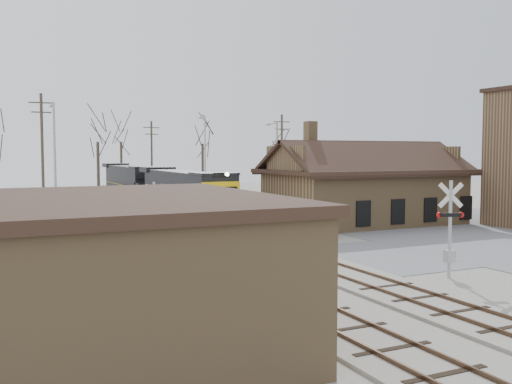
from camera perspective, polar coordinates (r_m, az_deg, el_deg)
ground at (r=28.83m, az=5.45°, el=-7.10°), size 140.00×140.00×0.00m
road at (r=28.82m, az=5.45°, el=-7.07°), size 60.00×9.00×0.03m
parking_lot at (r=43.44m, az=23.48°, el=-3.63°), size 22.00×26.00×0.03m
track_main at (r=42.24m, az=-5.04°, el=-3.46°), size 3.40×90.00×0.24m
track_siding at (r=40.91m, az=-10.97°, el=-3.76°), size 3.40×90.00×0.24m
depot at (r=45.04m, az=10.77°, el=-0.06°), size 15.20×9.31×7.90m
commercial_building at (r=16.70m, az=-19.82°, el=-7.91°), size 12.40×10.40×4.30m
locomotive_lead at (r=46.30m, az=-7.01°, el=-0.19°), size 2.80×18.75×4.16m
locomotive_trailing at (r=64.61m, az=-12.33°, el=0.93°), size 2.80×18.75×3.94m
crossbuck_near at (r=26.47m, az=18.82°, el=-3.89°), size 1.17×0.52×4.31m
crossbuck_far at (r=31.05m, az=-10.12°, el=-2.88°), size 1.09×0.42×3.94m
streetlight_a at (r=45.29m, az=-19.49°, el=3.30°), size 0.25×2.04×9.26m
streetlight_b at (r=49.79m, az=2.02°, el=2.94°), size 0.25×2.04×8.19m
streetlight_c at (r=65.84m, az=-5.15°, el=3.86°), size 0.25×2.04×9.71m
utility_pole_a at (r=51.75m, az=-20.58°, el=3.69°), size 2.00×0.24×10.52m
utility_pole_b at (r=70.70m, az=-10.38°, el=3.40°), size 2.00×0.24×9.33m
utility_pole_c at (r=62.52m, az=2.59°, el=3.55°), size 2.00×0.24×9.65m
tree_b at (r=64.07m, az=-15.57°, el=5.83°), size 4.44×4.44×10.88m
tree_c at (r=75.91m, az=-13.36°, el=5.77°), size 4.60×4.60×11.27m
tree_d at (r=68.96m, az=-5.37°, el=5.74°), size 4.39×4.39×10.75m
tree_e at (r=69.08m, az=2.47°, el=4.36°), size 3.43×3.43×8.41m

